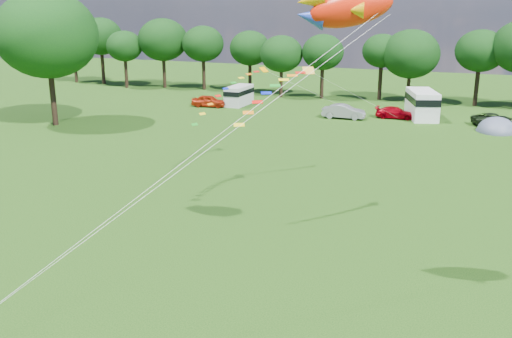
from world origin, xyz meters
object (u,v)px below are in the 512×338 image
at_px(fish_kite, 343,8).
at_px(car_d, 494,119).
at_px(car_a, 209,101).
at_px(big_tree, 47,35).
at_px(car_b, 344,112).
at_px(tent_greyblue, 496,131).
at_px(campervan_b, 239,95).
at_px(car_c, 396,113).
at_px(tent_orange, 346,115).
at_px(campervan_c, 422,103).

bearing_deg(fish_kite, car_d, 68.67).
xyz_separation_m(car_a, car_d, (31.78, 1.06, -0.09)).
bearing_deg(car_d, big_tree, 89.69).
bearing_deg(car_b, tent_greyblue, -96.72).
height_order(big_tree, campervan_b, big_tree).
relative_size(car_a, car_c, 1.03).
height_order(tent_orange, fish_kite, fish_kite).
relative_size(tent_orange, tent_greyblue, 0.71).
distance_m(campervan_b, tent_orange, 13.81).
xyz_separation_m(big_tree, tent_greyblue, (41.99, 13.23, -9.00)).
height_order(car_b, car_d, car_b).
height_order(campervan_b, tent_orange, campervan_b).
height_order(car_c, campervan_b, campervan_b).
distance_m(big_tree, car_a, 20.02).
bearing_deg(fish_kite, tent_orange, 90.90).
bearing_deg(car_c, tent_orange, 90.06).
height_order(car_a, campervan_c, campervan_c).
xyz_separation_m(campervan_b, campervan_c, (21.57, -0.25, 0.35)).
bearing_deg(car_b, big_tree, 114.69).
bearing_deg(car_a, tent_greyblue, -102.28).
height_order(big_tree, car_d, big_tree).
bearing_deg(fish_kite, car_b, 91.29).
height_order(car_b, campervan_c, campervan_c).
bearing_deg(tent_orange, car_a, -177.05).
xyz_separation_m(car_d, campervan_b, (-28.92, 1.43, 0.63)).
bearing_deg(car_d, campervan_c, 59.29).
bearing_deg(fish_kite, car_a, 112.06).
bearing_deg(big_tree, car_c, 27.01).
distance_m(big_tree, tent_greyblue, 44.93).
height_order(car_b, campervan_b, campervan_b).
xyz_separation_m(car_c, car_d, (9.90, 0.04, 0.00)).
height_order(big_tree, campervan_c, big_tree).
distance_m(car_c, fish_kite, 40.60).
xyz_separation_m(car_a, campervan_b, (2.86, 2.49, 0.55)).
distance_m(car_d, fish_kite, 41.14).
bearing_deg(big_tree, car_b, 27.96).
bearing_deg(tent_orange, campervan_c, 9.97).
height_order(campervan_c, tent_orange, campervan_c).
bearing_deg(fish_kite, big_tree, 135.79).
distance_m(car_b, fish_kite, 39.29).
bearing_deg(big_tree, car_a, 56.71).
height_order(car_d, campervan_b, campervan_b).
height_order(car_b, tent_greyblue, car_b).
xyz_separation_m(car_c, fish_kite, (2.89, -38.90, 11.26)).
relative_size(car_a, fish_kite, 1.03).
relative_size(car_b, campervan_c, 0.65).
bearing_deg(tent_orange, car_d, 0.80).
bearing_deg(car_b, fish_kite, -170.85).
xyz_separation_m(car_d, tent_greyblue, (0.21, -3.06, -0.60)).
xyz_separation_m(car_a, car_c, (21.88, 1.03, -0.09)).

